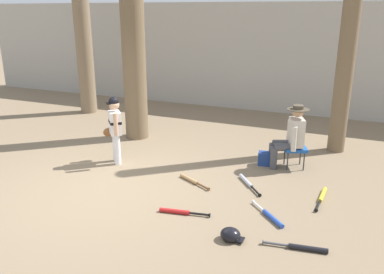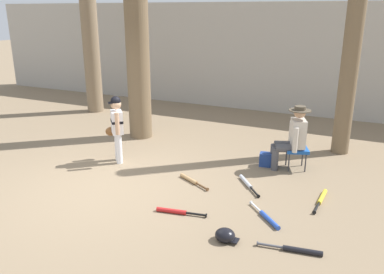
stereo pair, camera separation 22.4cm
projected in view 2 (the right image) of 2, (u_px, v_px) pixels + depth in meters
ground_plane at (103, 189)px, 6.53m from camera, size 60.00×60.00×0.00m
concrete_back_wall at (234, 56)px, 11.65m from camera, size 18.00×0.36×3.06m
tree_near_player at (136, 17)px, 8.43m from camera, size 0.85×0.85×6.28m
tree_behind_spectator at (353, 37)px, 7.50m from camera, size 0.45×0.45×5.14m
young_ballplayer at (117, 125)px, 7.49m from camera, size 0.55×0.47×1.31m
folding_stool at (297, 150)px, 7.26m from camera, size 0.52×0.52×0.41m
seated_spectator at (292, 136)px, 7.18m from camera, size 0.67×0.54×1.20m
handbag_beside_stool at (269, 160)px, 7.44m from camera, size 0.36×0.23×0.26m
tree_far_left at (90, 38)px, 10.94m from camera, size 0.77×0.77×5.00m
bat_yellow_trainer at (321, 198)px, 6.12m from camera, size 0.12×0.83×0.07m
bat_blue_youth at (267, 218)px, 5.55m from camera, size 0.60×0.61×0.07m
bat_black_composite at (297, 250)px, 4.81m from camera, size 0.80×0.17×0.07m
bat_wood_tan at (191, 180)px, 6.78m from camera, size 0.69×0.41×0.07m
bat_red_barrel at (175, 211)px, 5.73m from camera, size 0.76×0.19×0.07m
bat_aluminum_silver at (247, 183)px, 6.66m from camera, size 0.56×0.69×0.07m
batting_helmet_black at (225, 235)px, 5.04m from camera, size 0.31×0.24×0.18m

